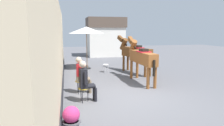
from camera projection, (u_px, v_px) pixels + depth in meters
name	position (u px, v px, depth m)	size (l,w,h in m)	color
ground_plane	(112.00, 78.00, 10.19)	(40.00, 40.00, 0.00)	#56565B
pub_facade_wall	(57.00, 52.00, 7.94)	(0.34, 14.00, 3.40)	#CCB793
distant_cottage	(106.00, 36.00, 18.68)	(3.40, 2.60, 3.50)	silver
seated_visitor_near	(85.00, 79.00, 6.65)	(0.61, 0.49, 1.39)	gold
seated_visitor_far	(81.00, 73.00, 7.59)	(0.61, 0.49, 1.39)	gold
saddled_horse_near	(141.00, 57.00, 9.16)	(0.53, 3.00, 2.06)	brown
saddled_horse_far	(135.00, 52.00, 11.15)	(1.21, 2.89, 2.06)	brown
flower_planter_near	(71.00, 119.00, 4.68)	(0.43, 0.43, 0.64)	#4C4C51
cafe_parasol	(86.00, 30.00, 12.18)	(2.10, 2.10, 2.58)	black
spare_stool_white	(106.00, 65.00, 11.44)	(0.32, 0.32, 0.46)	white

